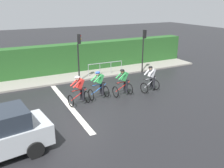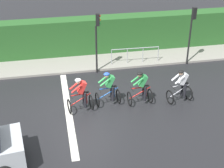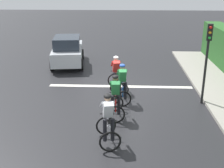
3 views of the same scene
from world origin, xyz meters
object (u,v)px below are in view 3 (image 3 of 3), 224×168
(cyclist_lead, at_px, (108,121))
(car_silver, at_px, (68,51))
(cyclist_fourth, at_px, (116,75))
(traffic_light_near_crossing, at_px, (207,52))
(cyclist_second, at_px, (115,98))
(cyclist_mid, at_px, (122,84))

(cyclist_lead, height_order, car_silver, car_silver)
(cyclist_lead, bearing_deg, cyclist_fourth, -91.14)
(cyclist_fourth, height_order, traffic_light_near_crossing, traffic_light_near_crossing)
(cyclist_second, bearing_deg, car_silver, -66.08)
(cyclist_second, bearing_deg, cyclist_lead, 85.06)
(cyclist_lead, xyz_separation_m, car_silver, (3.02, -9.04, 0.08))
(cyclist_lead, relative_size, traffic_light_near_crossing, 0.50)
(cyclist_mid, relative_size, car_silver, 0.39)
(cyclist_second, xyz_separation_m, cyclist_fourth, (0.07, -2.79, 0.00))
(cyclist_second, distance_m, traffic_light_near_crossing, 4.13)
(car_silver, xyz_separation_m, traffic_light_near_crossing, (-6.77, 5.72, 1.35))
(cyclist_lead, bearing_deg, car_silver, -71.56)
(cyclist_lead, relative_size, cyclist_mid, 1.00)
(cyclist_mid, height_order, traffic_light_near_crossing, traffic_light_near_crossing)
(cyclist_lead, xyz_separation_m, cyclist_mid, (-0.40, -3.35, 0.00))
(cyclist_lead, height_order, cyclist_second, same)
(traffic_light_near_crossing, bearing_deg, cyclist_second, 21.92)
(cyclist_fourth, relative_size, car_silver, 0.39)
(cyclist_fourth, distance_m, traffic_light_near_crossing, 4.15)
(cyclist_fourth, bearing_deg, traffic_light_near_crossing, 159.83)
(cyclist_mid, bearing_deg, traffic_light_near_crossing, 179.55)
(cyclist_second, xyz_separation_m, car_silver, (3.18, -7.16, 0.08))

